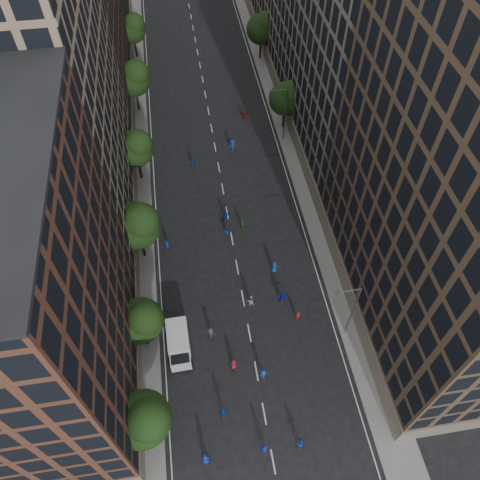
{
  "coord_description": "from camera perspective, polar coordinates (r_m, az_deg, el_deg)",
  "views": [
    {
      "loc": [
        -4.7,
        -9.85,
        47.61
      ],
      "look_at": [
        0.76,
        25.09,
        2.0
      ],
      "focal_mm": 35.0,
      "sensor_mm": 36.0,
      "label": 1
    }
  ],
  "objects": [
    {
      "name": "cargo_van",
      "position": [
        51.49,
        -7.48,
        -12.38
      ],
      "size": [
        2.52,
        5.19,
        2.73
      ],
      "rotation": [
        0.0,
        0.0,
        0.02
      ],
      "color": "white",
      "rests_on": "ground"
    },
    {
      "name": "tree_left_1",
      "position": [
        48.69,
        -11.9,
        -9.49
      ],
      "size": [
        4.8,
        4.8,
        8.21
      ],
      "color": "black",
      "rests_on": "ground"
    },
    {
      "name": "skater_7",
      "position": [
        53.76,
        7.06,
        -9.13
      ],
      "size": [
        0.57,
        0.4,
        1.5
      ],
      "primitive_type": "imported",
      "rotation": [
        0.0,
        0.0,
        3.07
      ],
      "color": "maroon",
      "rests_on": "ground"
    },
    {
      "name": "skater_13",
      "position": [
        59.44,
        -8.91,
        -0.6
      ],
      "size": [
        0.71,
        0.61,
        1.65
      ],
      "primitive_type": "imported",
      "rotation": [
        0.0,
        0.0,
        2.71
      ],
      "color": "#162CB8",
      "rests_on": "ground"
    },
    {
      "name": "tree_left_0",
      "position": [
        44.3,
        -11.62,
        -20.62
      ],
      "size": [
        5.2,
        5.2,
        8.83
      ],
      "color": "black",
      "rests_on": "ground"
    },
    {
      "name": "tree_left_2",
      "position": [
        54.9,
        -12.34,
        1.9
      ],
      "size": [
        5.6,
        5.6,
        9.45
      ],
      "color": "black",
      "rests_on": "ground"
    },
    {
      "name": "sidewalk_left",
      "position": [
        74.84,
        -12.64,
        11.38
      ],
      "size": [
        4.0,
        105.0,
        0.15
      ],
      "primitive_type": "cube",
      "color": "slate",
      "rests_on": "ground"
    },
    {
      "name": "tree_left_3",
      "position": [
        65.24,
        -12.54,
        10.98
      ],
      "size": [
        5.0,
        5.0,
        8.58
      ],
      "color": "black",
      "rests_on": "ground"
    },
    {
      "name": "skater_15",
      "position": [
        71.38,
        -0.91,
        11.4
      ],
      "size": [
        1.33,
        0.88,
        1.92
      ],
      "primitive_type": "imported",
      "rotation": [
        0.0,
        0.0,
        3.28
      ],
      "color": "#1538B0",
      "rests_on": "ground"
    },
    {
      "name": "skater_3",
      "position": [
        50.42,
        2.84,
        -16.04
      ],
      "size": [
        1.14,
        0.75,
        1.65
      ],
      "primitive_type": "imported",
      "rotation": [
        0.0,
        0.0,
        3.28
      ],
      "color": "#1438A2",
      "rests_on": "ground"
    },
    {
      "name": "skater_10",
      "position": [
        60.77,
        0.3,
        1.9
      ],
      "size": [
        1.06,
        0.61,
        1.69
      ],
      "primitive_type": "imported",
      "rotation": [
        0.0,
        0.0,
        3.35
      ],
      "color": "#216E2D",
      "rests_on": "ground"
    },
    {
      "name": "skater_14",
      "position": [
        60.09,
        -1.66,
        1.06
      ],
      "size": [
        0.94,
        0.81,
        1.65
      ],
      "primitive_type": "imported",
      "rotation": [
        0.0,
        0.0,
        2.88
      ],
      "color": "#144AA8",
      "rests_on": "ground"
    },
    {
      "name": "tree_left_5",
      "position": [
        92.05,
        -12.94,
        23.93
      ],
      "size": [
        4.8,
        4.8,
        8.33
      ],
      "color": "black",
      "rests_on": "ground"
    },
    {
      "name": "ground",
      "position": [
        69.09,
        -2.56,
        8.59
      ],
      "size": [
        240.0,
        240.0,
        0.0
      ],
      "primitive_type": "plane",
      "color": "black",
      "rests_on": "ground"
    },
    {
      "name": "skater_5",
      "position": [
        54.62,
        5.18,
        -7.01
      ],
      "size": [
        1.64,
        0.72,
        1.71
      ],
      "primitive_type": "imported",
      "rotation": [
        0.0,
        0.0,
        3.0
      ],
      "color": "#1522AF",
      "rests_on": "ground"
    },
    {
      "name": "streetlamp_far",
      "position": [
        70.97,
        5.39,
        15.24
      ],
      "size": [
        2.64,
        0.22,
        9.06
      ],
      "color": "#595B60",
      "rests_on": "ground"
    },
    {
      "name": "tree_left_4",
      "position": [
        77.96,
        -12.8,
        18.77
      ],
      "size": [
        5.4,
        5.4,
        9.08
      ],
      "color": "black",
      "rests_on": "ground"
    },
    {
      "name": "bldg_left_b",
      "position": [
        56.15,
        -22.83,
        14.99
      ],
      "size": [
        14.0,
        26.0,
        34.0
      ],
      "primitive_type": "cube",
      "color": "#90785E",
      "rests_on": "ground"
    },
    {
      "name": "skater_17",
      "position": [
        77.31,
        0.56,
        14.96
      ],
      "size": [
        1.58,
        0.73,
        1.64
      ],
      "primitive_type": "imported",
      "rotation": [
        0.0,
        0.0,
        2.98
      ],
      "color": "maroon",
      "rests_on": "ground"
    },
    {
      "name": "bldg_right_a",
      "position": [
        45.34,
        25.7,
        5.25
      ],
      "size": [
        14.0,
        30.0,
        36.0
      ],
      "primitive_type": "cube",
      "color": "#4E3A2A",
      "rests_on": "ground"
    },
    {
      "name": "tree_right_b",
      "position": [
        89.61,
        2.75,
        24.46
      ],
      "size": [
        5.2,
        5.2,
        8.83
      ],
      "color": "black",
      "rests_on": "ground"
    },
    {
      "name": "sidewalk_right",
      "position": [
        76.33,
        5.92,
        13.4
      ],
      "size": [
        4.0,
        105.0,
        0.15
      ],
      "primitive_type": "cube",
      "color": "slate",
      "rests_on": "ground"
    },
    {
      "name": "skater_2",
      "position": [
        48.56,
        7.29,
        -23.37
      ],
      "size": [
        0.87,
        0.69,
        1.73
      ],
      "primitive_type": "imported",
      "rotation": [
        0.0,
        0.0,
        3.1
      ],
      "color": "navy",
      "rests_on": "ground"
    },
    {
      "name": "skater_4",
      "position": [
        48.99,
        -2.07,
        -20.31
      ],
      "size": [
        1.11,
        0.57,
        1.81
      ],
      "primitive_type": "imported",
      "rotation": [
        0.0,
        0.0,
        3.27
      ],
      "color": "#123895",
      "rests_on": "ground"
    },
    {
      "name": "bldg_left_c",
      "position": [
        77.05,
        -20.36,
        23.43
      ],
      "size": [
        14.0,
        20.0,
        28.0
      ],
      "primitive_type": "cube",
      "color": "#573021",
      "rests_on": "ground"
    },
    {
      "name": "skater_0",
      "position": [
        48.0,
        -4.22,
        -25.09
      ],
      "size": [
        0.89,
        0.61,
        1.76
      ],
      "primitive_type": "imported",
      "rotation": [
        0.0,
        0.0,
        3.09
      ],
      "color": "#1528AE",
      "rests_on": "ground"
    },
    {
      "name": "skater_6",
      "position": [
        50.8,
        -0.77,
        -14.91
      ],
      "size": [
        0.88,
        0.67,
        1.61
      ],
      "primitive_type": "imported",
      "rotation": [
        0.0,
        0.0,
        3.36
      ],
      "color": "maroon",
      "rests_on": "ground"
    },
    {
      "name": "bldg_right_b",
      "position": [
        66.55,
        14.27,
        22.88
      ],
      "size": [
        14.0,
        28.0,
        33.0
      ],
      "primitive_type": "cube",
      "color": "#6B6358",
      "rests_on": "ground"
    },
    {
      "name": "skater_8",
      "position": [
        54.15,
        1.3,
        -7.41
      ],
      "size": [
        0.97,
        0.81,
        1.8
      ],
      "primitive_type": "imported",
      "rotation": [
        0.0,
        0.0,
        2.98
      ],
      "color": "#AFAEAA",
      "rests_on": "ground"
    },
    {
      "name": "skater_9",
      "position": [
        52.44,
        -3.56,
        -11.24
      ],
      "size": [
        1.14,
        0.9,
        1.54
      ],
      "primitive_type": "imported",
      "rotation": [
        0.0,
        0.0,
        2.76
      ],
      "color": "#414146",
      "rests_on": "ground"
    },
    {
      "name": "skater_16",
      "position": [
        69.07,
        -5.82,
        9.32
      ],
      "size": [
        1.1,
        0.66,
        1.76
      ],
      "primitive_type": "imported",
      "rotation": [
        0.0,
        0.0,
        2.91
      ],
      "color": "navy",
      "rests_on": "ground"
    },
    {
      "name": "skater_1",
      "position": [
        48.06,
        3.03,
        -24.09
      ],
      "size": [
        0.8,
        0.64,
        1.92
      ],
      "primitive_type": "imported",
      "rotation": [
        0.0,
        0.0,
        3.44
      ],
      "color": "#151DB0",
      "rests_on": "ground"
    },
    {
      "name": "skater_12",
      "position": [
        56.81,
        4.21,
        -3.35
      ],
      "size": [
        1.01,
        0.85,
        1.76
      ],
      "primitive_type": "imported",
      "rotation": [
        0.0,
        0.0,
        2.74
      ],
      "color": "#124498",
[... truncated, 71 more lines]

